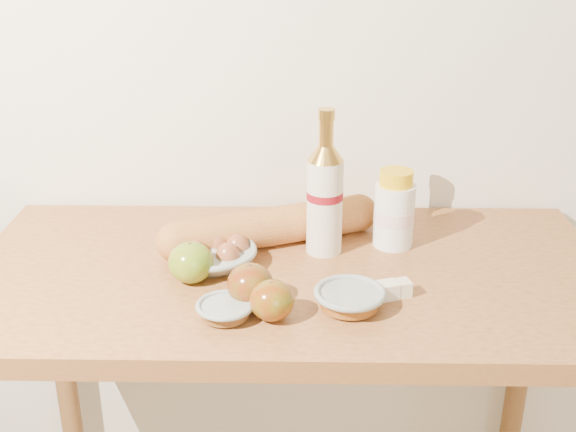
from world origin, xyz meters
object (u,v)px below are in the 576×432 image
(table, at_px, (288,325))
(bourbon_bottle, at_px, (325,196))
(egg_bowl, at_px, (214,254))
(baguette, at_px, (271,227))
(cream_bottle, at_px, (394,211))

(table, bearing_deg, bourbon_bottle, 48.38)
(bourbon_bottle, distance_m, egg_bowl, 0.24)
(bourbon_bottle, relative_size, baguette, 0.63)
(cream_bottle, distance_m, egg_bowl, 0.36)
(table, height_order, bourbon_bottle, bourbon_bottle)
(bourbon_bottle, bearing_deg, cream_bottle, -1.16)
(table, distance_m, bourbon_bottle, 0.26)
(table, relative_size, bourbon_bottle, 4.20)
(cream_bottle, xyz_separation_m, egg_bowl, (-0.35, -0.10, -0.05))
(cream_bottle, bearing_deg, egg_bowl, -158.71)
(table, height_order, cream_bottle, cream_bottle)
(table, bearing_deg, egg_bowl, 175.27)
(egg_bowl, relative_size, baguette, 0.40)
(bourbon_bottle, distance_m, baguette, 0.13)
(table, xyz_separation_m, bourbon_bottle, (0.07, 0.08, 0.24))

